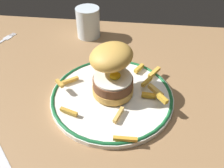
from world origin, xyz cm
name	(u,v)px	position (x,y,z in cm)	size (l,w,h in cm)	color
ground_plane	(117,103)	(0.00, 0.00, -2.00)	(117.65, 80.77, 4.00)	#946E48
dinner_plate	(112,96)	(-1.25, -0.62, 0.84)	(29.41, 29.41, 1.60)	white
burger	(112,70)	(-1.45, 1.02, 7.43)	(12.93, 12.99, 12.18)	gold
fries_pile	(124,86)	(1.56, 1.37, 2.47)	(26.67, 27.41, 2.96)	gold
water_glass	(88,25)	(-12.72, 28.79, 4.15)	(7.68, 7.68, 9.75)	silver
fork	(0,42)	(-40.78, 20.92, 0.18)	(6.29, 13.98, 0.36)	silver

